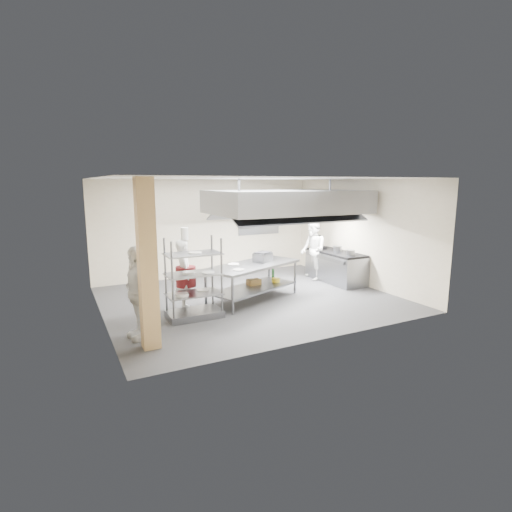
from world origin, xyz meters
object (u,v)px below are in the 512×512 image
chef_head (184,275)px  griddle (263,257)px  island (253,282)px  cooking_range (336,267)px  chef_plating (138,293)px  stockpot (337,249)px  pass_rack (194,278)px  chef_line (313,250)px

chef_head → griddle: 2.15m
island → cooking_range: (3.03, 0.57, -0.04)m
island → chef_plating: bearing=-178.6°
chef_head → stockpot: bearing=-75.7°
pass_rack → cooking_range: 4.95m
chef_head → chef_plating: chef_plating is taller
chef_line → chef_plating: size_ratio=1.02×
griddle → stockpot: griddle is taller
island → stockpot: (3.03, 0.51, 0.53)m
chef_head → chef_plating: size_ratio=0.93×
island → cooking_range: 3.09m
chef_line → stockpot: chef_line is taller
pass_rack → stockpot: 4.91m
cooking_range → pass_rack: bearing=-165.7°
island → chef_line: (2.55, 1.08, 0.44)m
island → stockpot: stockpot is taller
griddle → chef_line: bearing=-7.0°
griddle → chef_plating: bearing=174.6°
pass_rack → cooking_range: size_ratio=0.87×
chef_head → stockpot: size_ratio=6.40×
cooking_range → chef_plating: 6.38m
chef_head → chef_line: (4.30, 1.06, 0.08)m
island → pass_rack: bearing=178.4°
island → stockpot: 3.12m
griddle → island: bearing=178.8°
griddle → pass_rack: bearing=172.6°
island → chef_plating: 3.34m
chef_head → griddle: (2.13, 0.18, 0.20)m
chef_line → island: bearing=-50.4°
pass_rack → chef_line: 4.63m
chef_head → griddle: size_ratio=3.68×
chef_head → island: bearing=-82.3°
pass_rack → chef_line: chef_line is taller
pass_rack → chef_plating: size_ratio=0.99×
cooking_range → stockpot: bearing=-94.8°
island → chef_head: chef_head is taller
griddle → stockpot: (2.65, 0.31, -0.03)m
pass_rack → griddle: (2.13, 0.84, 0.14)m
chef_plating → stockpot: size_ratio=6.91×
chef_plating → stockpot: 6.34m
chef_line → griddle: (-2.17, -0.88, 0.12)m
stockpot → chef_line: bearing=129.9°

